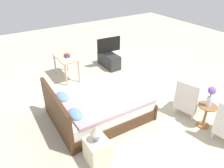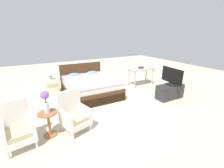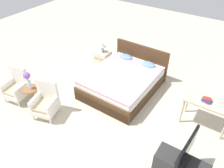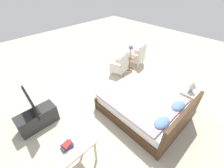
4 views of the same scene
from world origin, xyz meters
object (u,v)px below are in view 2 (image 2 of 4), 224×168
at_px(armchair_by_window_left, 18,129).
at_px(nightstand, 52,86).
at_px(flower_vase, 45,100).
at_px(tv_flatscreen, 172,76).
at_px(side_table, 49,121).
at_px(armchair_by_window_right, 74,115).
at_px(vanity_desk, 141,71).
at_px(table_lamp, 50,74).
at_px(tv_stand, 170,92).
at_px(book_stack, 141,68).
at_px(bed, 89,86).

distance_m(armchair_by_window_left, nightstand, 2.76).
height_order(flower_vase, tv_flatscreen, tv_flatscreen).
bearing_deg(side_table, nightstand, 80.98).
height_order(armchair_by_window_right, vanity_desk, armchair_by_window_right).
height_order(flower_vase, table_lamp, flower_vase).
distance_m(flower_vase, tv_stand, 3.91).
relative_size(table_lamp, book_stack, 1.54).
height_order(armchair_by_window_right, book_stack, armchair_by_window_right).
distance_m(nightstand, tv_stand, 4.20).
relative_size(bed, flower_vase, 4.60).
height_order(tv_stand, book_stack, book_stack).
height_order(armchair_by_window_right, tv_flatscreen, tv_flatscreen).
relative_size(armchair_by_window_right, tv_flatscreen, 1.08).
relative_size(side_table, tv_flatscreen, 0.66).
bearing_deg(vanity_desk, nightstand, 166.75).
bearing_deg(book_stack, vanity_desk, 34.20).
xyz_separation_m(side_table, flower_vase, (0.00, -0.00, 0.50)).
xyz_separation_m(side_table, vanity_desk, (3.87, 1.73, 0.27)).
height_order(nightstand, tv_flatscreen, tv_flatscreen).
distance_m(armchair_by_window_right, side_table, 0.54).
relative_size(flower_vase, book_stack, 2.22).
bearing_deg(bed, vanity_desk, -3.49).
xyz_separation_m(armchair_by_window_left, vanity_desk, (4.44, 1.77, 0.25)).
bearing_deg(tv_flatscreen, bed, 142.83).
distance_m(armchair_by_window_right, flower_vase, 0.72).
distance_m(armchair_by_window_left, tv_stand, 4.43).
bearing_deg(table_lamp, flower_vase, -99.01).
bearing_deg(vanity_desk, armchair_by_window_left, -158.29).
relative_size(bed, tv_flatscreen, 2.57).
bearing_deg(book_stack, flower_vase, -156.07).
xyz_separation_m(armchair_by_window_right, nightstand, (-0.13, 2.58, -0.11)).
bearing_deg(flower_vase, vanity_desk, 24.10).
xyz_separation_m(armchair_by_window_right, tv_stand, (3.33, 0.19, -0.13)).
relative_size(armchair_by_window_right, table_lamp, 2.79).
bearing_deg(tv_flatscreen, flower_vase, -177.64).
bearing_deg(armchair_by_window_left, table_lamp, 69.48).
distance_m(bed, nightstand, 1.38).
xyz_separation_m(armchair_by_window_right, book_stack, (3.28, 1.73, 0.40)).
bearing_deg(armchair_by_window_right, flower_vase, 176.25).
bearing_deg(bed, table_lamp, 150.55).
height_order(bed, nightstand, bed).
bearing_deg(table_lamp, bed, -29.45).
height_order(bed, armchair_by_window_right, bed).
xyz_separation_m(bed, tv_stand, (2.26, -1.71, -0.06)).
distance_m(bed, tv_stand, 2.83).
height_order(tv_stand, vanity_desk, vanity_desk).
height_order(nightstand, book_stack, book_stack).
bearing_deg(nightstand, book_stack, -14.10).
bearing_deg(armchair_by_window_left, tv_stand, 2.50).
bearing_deg(armchair_by_window_right, table_lamp, 92.91).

